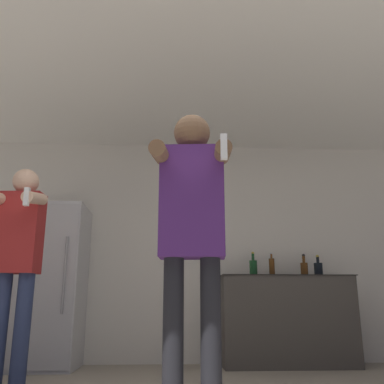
# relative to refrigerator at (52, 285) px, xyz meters

# --- Properties ---
(wall_back) EXTENTS (7.00, 0.06, 2.55)m
(wall_back) POSITION_rel_refrigerator_xyz_m (1.22, 0.37, 0.44)
(wall_back) COLOR silver
(wall_back) RESTS_ON ground_plane
(ceiling_slab) EXTENTS (7.00, 3.73, 0.05)m
(ceiling_slab) POSITION_rel_refrigerator_xyz_m (1.22, -1.27, 1.74)
(ceiling_slab) COLOR silver
(ceiling_slab) RESTS_ON wall_back
(refrigerator) EXTENTS (0.63, 0.70, 1.67)m
(refrigerator) POSITION_rel_refrigerator_xyz_m (0.00, 0.00, 0.00)
(refrigerator) COLOR silver
(refrigerator) RESTS_ON ground_plane
(counter) EXTENTS (1.43, 0.59, 0.94)m
(counter) POSITION_rel_refrigerator_xyz_m (2.49, 0.06, -0.36)
(counter) COLOR #47423D
(counter) RESTS_ON ground_plane
(bottle_amber_bourbon) EXTENTS (0.06, 0.06, 0.26)m
(bottle_amber_bourbon) POSITION_rel_refrigerator_xyz_m (2.36, 0.05, 0.21)
(bottle_amber_bourbon) COLOR #563314
(bottle_amber_bourbon) RESTS_ON counter
(bottle_red_label) EXTENTS (0.09, 0.09, 0.24)m
(bottle_red_label) POSITION_rel_refrigerator_xyz_m (2.89, 0.05, 0.19)
(bottle_red_label) COLOR black
(bottle_red_label) RESTS_ON counter
(bottle_tall_gin) EXTENTS (0.08, 0.08, 0.25)m
(bottle_tall_gin) POSITION_rel_refrigerator_xyz_m (2.73, 0.05, 0.19)
(bottle_tall_gin) COLOR #563314
(bottle_tall_gin) RESTS_ON counter
(bottle_dark_rum) EXTENTS (0.09, 0.09, 0.27)m
(bottle_dark_rum) POSITION_rel_refrigerator_xyz_m (2.16, 0.05, 0.20)
(bottle_dark_rum) COLOR #194723
(bottle_dark_rum) RESTS_ON counter
(person_woman_foreground) EXTENTS (0.48, 0.48, 1.78)m
(person_woman_foreground) POSITION_rel_refrigerator_xyz_m (1.34, -2.21, 0.26)
(person_woman_foreground) COLOR black
(person_woman_foreground) RESTS_ON ground_plane
(person_man_side) EXTENTS (0.42, 0.45, 1.73)m
(person_man_side) POSITION_rel_refrigerator_xyz_m (0.02, -1.20, 0.18)
(person_man_side) COLOR navy
(person_man_side) RESTS_ON ground_plane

